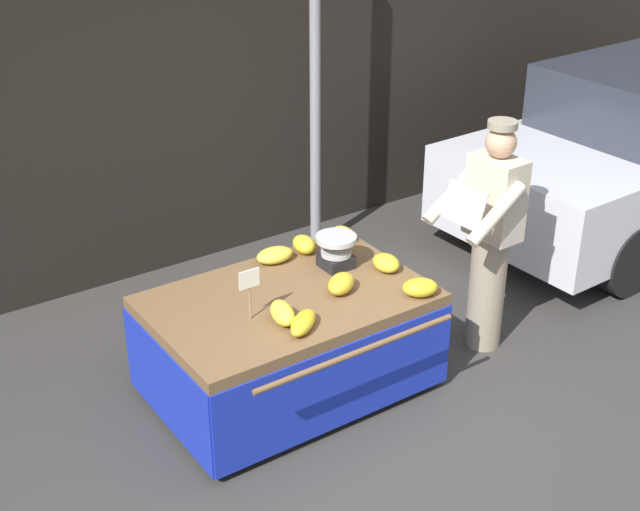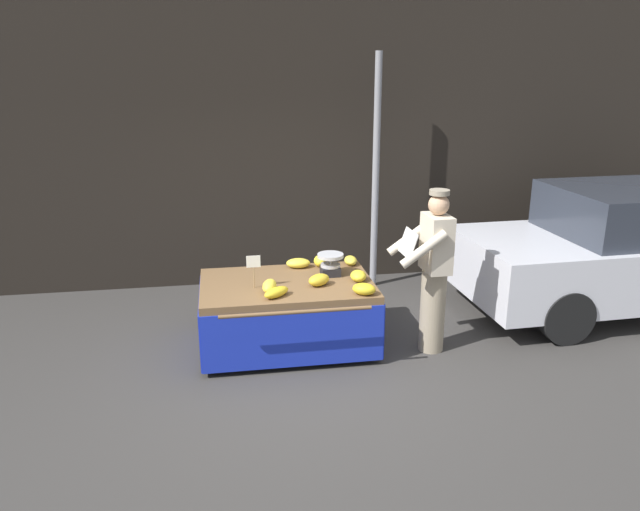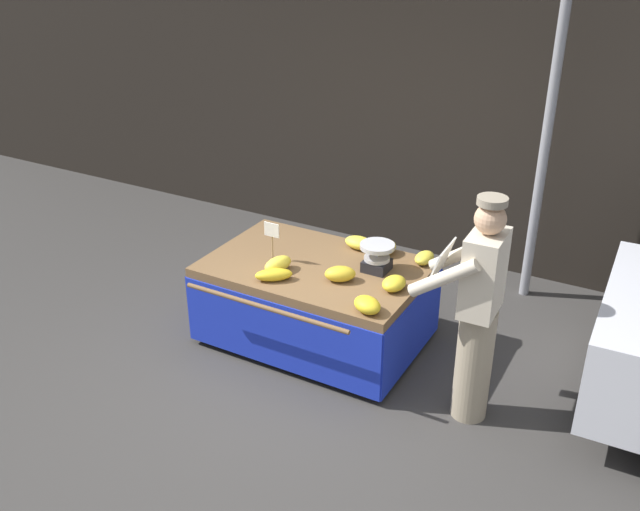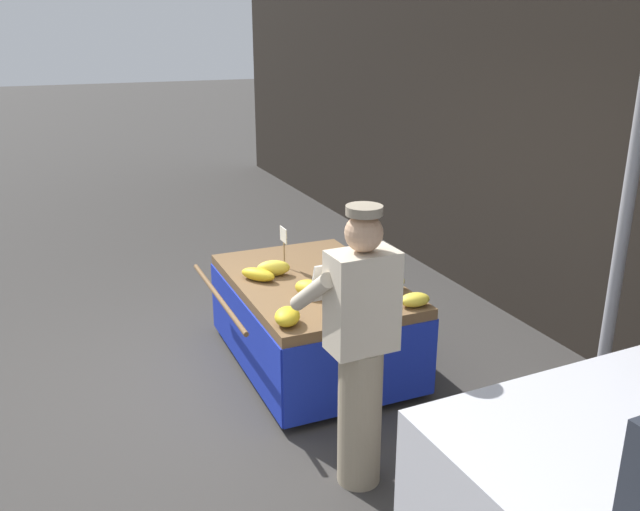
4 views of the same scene
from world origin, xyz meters
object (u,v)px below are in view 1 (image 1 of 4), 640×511
at_px(weighing_scale, 336,252).
at_px(price_sign, 249,284).
at_px(banana_bunch_3, 303,323).
at_px(street_pole, 315,81).
at_px(banana_bunch_5, 420,287).
at_px(banana_bunch_7, 282,313).
at_px(banana_bunch_1, 341,284).
at_px(vendor_person, 490,237).
at_px(banana_bunch_2, 386,263).
at_px(banana_bunch_4, 304,244).
at_px(banana_bunch_6, 344,234).
at_px(banana_cart, 288,321).
at_px(banana_bunch_0, 275,255).

distance_m(weighing_scale, price_sign, 0.88).
height_order(price_sign, banana_bunch_3, price_sign).
height_order(street_pole, weighing_scale, street_pole).
distance_m(weighing_scale, banana_bunch_3, 0.84).
bearing_deg(street_pole, price_sign, -133.35).
bearing_deg(banana_bunch_5, banana_bunch_3, 174.91).
distance_m(weighing_scale, banana_bunch_7, 0.80).
bearing_deg(banana_bunch_1, banana_bunch_5, -39.44).
bearing_deg(vendor_person, banana_bunch_3, -177.14).
bearing_deg(vendor_person, street_pole, 92.81).
height_order(banana_bunch_2, banana_bunch_7, banana_bunch_7).
distance_m(banana_bunch_4, banana_bunch_6, 0.35).
bearing_deg(price_sign, banana_cart, 17.91).
distance_m(banana_bunch_5, banana_bunch_6, 0.94).
bearing_deg(street_pole, weighing_scale, -119.59).
distance_m(banana_bunch_0, banana_bunch_1, 0.62).
xyz_separation_m(banana_bunch_2, banana_bunch_6, (0.03, 0.54, -0.01)).
bearing_deg(banana_bunch_0, banana_cart, -111.74).
relative_size(street_pole, banana_bunch_7, 11.62).
relative_size(price_sign, banana_bunch_5, 1.48).
distance_m(banana_bunch_3, vendor_person, 1.62).
xyz_separation_m(weighing_scale, banana_bunch_3, (-0.63, -0.55, -0.07)).
distance_m(banana_bunch_2, banana_bunch_7, 0.96).
xyz_separation_m(weighing_scale, price_sign, (-0.83, -0.26, 0.13)).
height_order(street_pole, banana_cart, street_pole).
height_order(banana_bunch_1, banana_bunch_7, banana_bunch_7).
bearing_deg(weighing_scale, banana_bunch_6, 47.10).
relative_size(banana_bunch_3, banana_bunch_6, 1.34).
relative_size(banana_bunch_1, banana_bunch_7, 0.93).
xyz_separation_m(street_pole, banana_bunch_7, (-1.57, -1.95, -0.73)).
bearing_deg(banana_bunch_1, banana_bunch_6, 52.97).
relative_size(banana_bunch_4, banana_bunch_6, 0.95).
xyz_separation_m(banana_bunch_0, banana_bunch_3, (-0.33, -0.85, -0.00)).
bearing_deg(price_sign, weighing_scale, 17.52).
bearing_deg(banana_bunch_7, banana_bunch_3, -69.83).
xyz_separation_m(banana_bunch_0, banana_bunch_1, (0.13, -0.60, 0.01)).
bearing_deg(banana_bunch_4, banana_cart, -132.99).
relative_size(weighing_scale, banana_bunch_2, 1.27).
height_order(street_pole, vendor_person, street_pole).
xyz_separation_m(banana_bunch_4, banana_bunch_5, (0.28, -0.94, -0.00)).
height_order(banana_bunch_1, banana_bunch_3, banana_bunch_1).
height_order(banana_bunch_6, vendor_person, vendor_person).
xyz_separation_m(weighing_scale, banana_bunch_6, (0.29, 0.31, -0.07)).
bearing_deg(banana_bunch_3, price_sign, 124.38).
relative_size(street_pole, weighing_scale, 10.88).
relative_size(banana_bunch_1, banana_bunch_2, 1.11).
relative_size(price_sign, banana_bunch_0, 1.29).
bearing_deg(weighing_scale, vendor_person, -25.64).
bearing_deg(street_pole, banana_bunch_5, -106.88).
height_order(banana_bunch_4, banana_bunch_5, banana_bunch_4).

